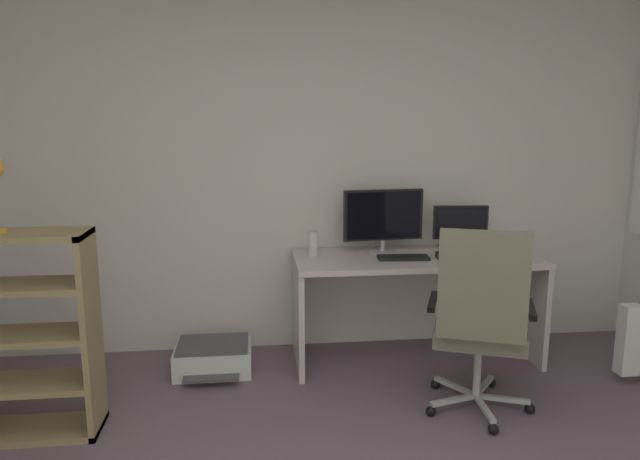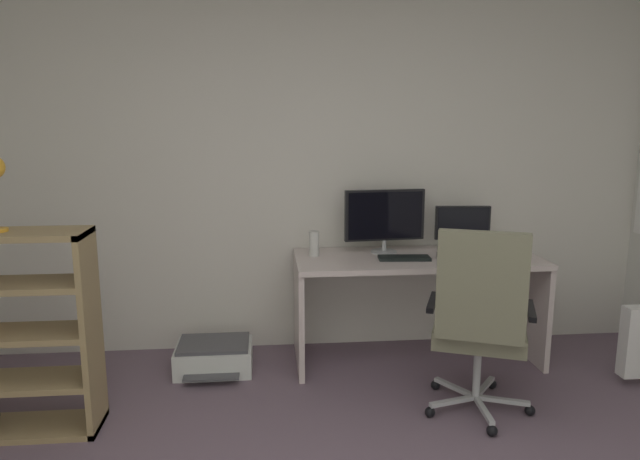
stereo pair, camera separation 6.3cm
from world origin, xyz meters
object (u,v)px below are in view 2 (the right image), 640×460
Objects in this scene: office_chair at (480,318)px; printer at (214,356)px; desktop_speaker at (314,244)px; keyboard at (404,258)px; computer_mouse at (442,256)px; monitor_main at (385,217)px; monitor_secondary at (462,226)px; desk at (416,282)px.

printer is (-1.51, 0.77, -0.49)m from office_chair.
office_chair is 2.19× the size of printer.
office_chair is (0.83, -0.92, -0.24)m from desktop_speaker.
computer_mouse reaches higher than keyboard.
monitor_main is 1.10m from office_chair.
monitor_main is at bearing 109.23° from office_chair.
office_chair is at bearing -102.86° from monitor_secondary.
printer is (-1.18, -0.19, -0.89)m from monitor_main.
desk is at bearing 99.14° from office_chair.
computer_mouse is (-0.20, -0.21, -0.16)m from monitor_secondary.
computer_mouse is 0.59× the size of desktop_speaker.
desk reaches higher than printer.
desktop_speaker is at bearing -177.40° from monitor_secondary.
office_chair is at bearing -84.52° from computer_mouse.
computer_mouse is 0.87m from desktop_speaker.
printer is at bearing -176.82° from keyboard.
monitor_main is 0.33m from keyboard.
monitor_main is 0.56m from monitor_secondary.
monitor_secondary reaches higher than printer.
keyboard is 0.61m from desktop_speaker.
keyboard is at bearing -155.42° from monitor_secondary.
desk is 0.75m from desktop_speaker.
desk is at bearing 39.77° from keyboard.
keyboard is 0.26m from computer_mouse.
desk is 0.53m from monitor_secondary.
desktop_speaker is at bearing 175.69° from computer_mouse.
office_chair is (-0.02, -0.75, -0.17)m from computer_mouse.
monitor_main reaches higher than keyboard.
printer is at bearing -173.70° from monitor_secondary.
desktop_speaker is at bearing 11.89° from printer.
desktop_speaker is (-1.05, -0.05, -0.10)m from monitor_secondary.
office_chair reaches higher than desktop_speaker.
desk is 16.54× the size of computer_mouse.
keyboard is at bearing -15.62° from desktop_speaker.
office_chair reaches higher than printer.
computer_mouse is at bearing -0.80° from printer.
computer_mouse is 0.77m from office_chair.
monitor_main is at bearing 146.69° from desk.
monitor_secondary reaches higher than desktop_speaker.
computer_mouse is (0.26, -0.00, 0.01)m from keyboard.
monitor_secondary is 1.06m from desktop_speaker.
desk is 1.46m from printer.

